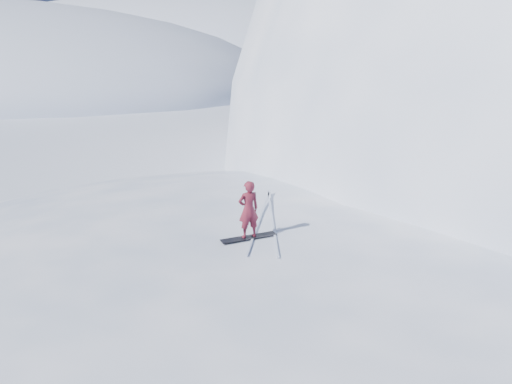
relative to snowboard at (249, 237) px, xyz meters
The scene contains 8 objects.
ground 3.81m from the snowboard, 57.79° to the right, with size 400.00×400.00×0.00m, color white.
near_ridge 3.56m from the snowboard, 11.06° to the left, with size 36.00×28.00×4.80m, color white.
peak_shoulder 21.12m from the snowboard, 56.53° to the left, with size 28.00×24.00×18.00m, color white.
far_ridge_c 114.19m from the snowboard, 109.67° to the left, with size 140.00×90.00×36.00m, color white.
wind_bumps 2.65m from the snowboard, 20.42° to the right, with size 16.00×14.40×1.00m.
snowboard is the anchor object (origin of this frame).
snowboarder 0.87m from the snowboard, ahead, with size 0.62×0.41×1.71m, color maroon.
board_tracks 1.76m from the snowboard, 84.30° to the left, with size 1.48×5.98×0.04m.
Camera 1 is at (1.54, -10.65, 8.07)m, focal length 35.00 mm.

